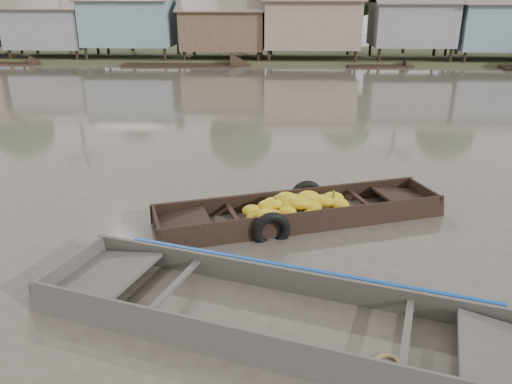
{
  "coord_description": "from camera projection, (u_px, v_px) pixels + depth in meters",
  "views": [
    {
      "loc": [
        0.74,
        -8.16,
        4.38
      ],
      "look_at": [
        0.2,
        0.98,
        0.8
      ],
      "focal_mm": 35.0,
      "sensor_mm": 36.0,
      "label": 1
    }
  ],
  "objects": [
    {
      "name": "ground",
      "position": [
        242.0,
        251.0,
        9.22
      ],
      "size": [
        120.0,
        120.0,
        0.0
      ],
      "primitive_type": "plane",
      "color": "#4D443B",
      "rests_on": "ground"
    },
    {
      "name": "riverbank",
      "position": [
        317.0,
        16.0,
        37.56
      ],
      "size": [
        120.0,
        12.47,
        10.22
      ],
      "color": "#384723",
      "rests_on": "ground"
    },
    {
      "name": "banana_boat",
      "position": [
        297.0,
        212.0,
        10.46
      ],
      "size": [
        6.22,
        3.4,
        0.84
      ],
      "rotation": [
        0.0,
        0.0,
        0.34
      ],
      "color": "black",
      "rests_on": "ground"
    },
    {
      "name": "viewer_boat",
      "position": [
        282.0,
        322.0,
        7.11
      ],
      "size": [
        7.54,
        3.91,
        0.59
      ],
      "rotation": [
        0.0,
        0.0,
        -0.29
      ],
      "color": "#433E39",
      "rests_on": "ground"
    },
    {
      "name": "distant_boats",
      "position": [
        481.0,
        68.0,
        31.48
      ],
      "size": [
        47.5,
        14.77,
        1.38
      ],
      "color": "black",
      "rests_on": "ground"
    }
  ]
}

